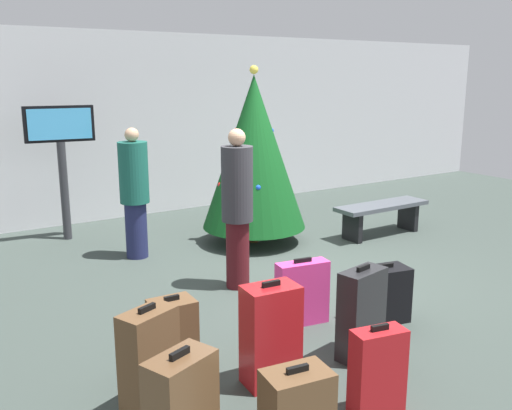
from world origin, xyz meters
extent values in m
plane|color=#38423D|center=(0.00, 0.00, 0.00)|extent=(16.00, 16.00, 0.00)
cube|color=silver|center=(0.00, 4.10, 1.52)|extent=(16.00, 0.20, 3.04)
cylinder|color=#4C3319|center=(0.32, 1.57, 0.12)|extent=(0.12, 0.12, 0.23)
cone|color=#0F4719|center=(0.32, 1.57, 1.29)|extent=(1.46, 1.46, 2.12)
sphere|color=#F2D84C|center=(0.32, 1.57, 2.41)|extent=(0.12, 0.12, 0.12)
sphere|color=red|center=(0.16, 1.76, 1.60)|extent=(0.08, 0.08, 0.08)
sphere|color=blue|center=(0.11, 1.14, 0.89)|extent=(0.08, 0.08, 0.08)
sphere|color=yellow|center=(0.66, 1.57, 1.29)|extent=(0.08, 0.08, 0.08)
sphere|color=red|center=(-0.15, 1.69, 0.87)|extent=(0.08, 0.08, 0.08)
sphere|color=silver|center=(-0.07, 1.64, 1.17)|extent=(0.08, 0.08, 0.08)
sphere|color=blue|center=(0.56, 1.51, 1.59)|extent=(0.08, 0.08, 0.08)
cylinder|color=#333338|center=(-1.89, 3.19, 0.71)|extent=(0.12, 0.12, 1.42)
cube|color=black|center=(-1.89, 3.19, 1.67)|extent=(0.95, 0.19, 0.51)
cube|color=#4CB2F2|center=(-1.89, 3.14, 1.67)|extent=(0.85, 0.12, 0.43)
cube|color=#4C5159|center=(2.11, 0.85, 0.45)|extent=(1.53, 0.44, 0.06)
cube|color=black|center=(1.54, 0.85, 0.21)|extent=(0.08, 0.35, 0.42)
cube|color=black|center=(2.68, 0.85, 0.21)|extent=(0.08, 0.35, 0.42)
cylinder|color=#4C1419|center=(-0.79, 0.18, 0.39)|extent=(0.26, 0.26, 0.77)
cylinder|color=#333338|center=(-0.79, 0.18, 1.18)|extent=(0.49, 0.49, 0.82)
sphere|color=tan|center=(-0.79, 0.18, 1.69)|extent=(0.19, 0.19, 0.19)
cylinder|color=#1E234C|center=(-1.35, 1.83, 0.37)|extent=(0.28, 0.28, 0.73)
cylinder|color=#19594C|center=(-1.35, 1.83, 1.13)|extent=(0.44, 0.44, 0.78)
sphere|color=tan|center=(-1.35, 1.83, 1.61)|extent=(0.18, 0.18, 0.18)
cube|color=#E5388C|center=(-0.77, -0.98, 0.31)|extent=(0.53, 0.26, 0.62)
cube|color=black|center=(-0.77, -0.98, 0.64)|extent=(0.18, 0.06, 0.04)
cube|color=brown|center=(-2.14, -1.04, 0.28)|extent=(0.37, 0.29, 0.56)
cube|color=black|center=(-2.14, -1.04, 0.58)|extent=(0.13, 0.04, 0.04)
cube|color=#232326|center=(-0.76, -1.78, 0.39)|extent=(0.46, 0.29, 0.77)
cube|color=black|center=(-0.76, -1.78, 0.79)|extent=(0.15, 0.06, 0.04)
cube|color=black|center=(-2.67, -2.32, 0.81)|extent=(0.14, 0.08, 0.04)
cube|color=#B2191E|center=(-1.63, -1.71, 0.40)|extent=(0.44, 0.31, 0.79)
cube|color=black|center=(-1.63, -1.71, 0.81)|extent=(0.15, 0.04, 0.04)
cube|color=#B2191E|center=(-1.24, -2.46, 0.32)|extent=(0.40, 0.25, 0.64)
cube|color=black|center=(-1.24, -2.46, 0.66)|extent=(0.14, 0.05, 0.04)
cube|color=black|center=(-1.98, -2.52, 0.60)|extent=(0.15, 0.05, 0.04)
cube|color=brown|center=(-2.57, -1.59, 0.39)|extent=(0.45, 0.35, 0.77)
cube|color=black|center=(-2.57, -1.59, 0.79)|extent=(0.14, 0.08, 0.04)
cube|color=black|center=(-0.07, -1.36, 0.27)|extent=(0.51, 0.37, 0.54)
cube|color=black|center=(-0.07, -1.36, 0.56)|extent=(0.16, 0.06, 0.04)
camera|label=1|loc=(-3.88, -4.99, 2.33)|focal=39.57mm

